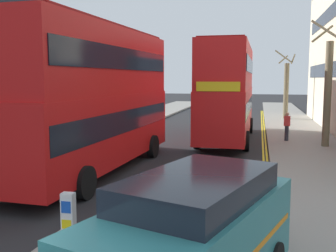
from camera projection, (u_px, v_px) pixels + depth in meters
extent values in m
cube|color=gray|center=(311.00, 153.00, 19.30)|extent=(4.00, 80.00, 0.14)
cube|color=gray|center=(66.00, 143.00, 22.20)|extent=(4.00, 80.00, 0.14)
cube|color=yellow|center=(267.00, 160.00, 17.84)|extent=(0.10, 56.00, 0.01)
cube|color=yellow|center=(264.00, 160.00, 17.88)|extent=(0.10, 56.00, 0.01)
cube|color=gray|center=(69.00, 244.00, 8.68)|extent=(1.10, 2.20, 0.10)
cube|color=silver|center=(69.00, 239.00, 8.66)|extent=(0.36, 0.28, 0.16)
cube|color=white|center=(68.00, 214.00, 8.60)|extent=(0.28, 0.20, 0.95)
cube|color=blue|center=(66.00, 207.00, 8.47)|extent=(0.22, 0.01, 0.26)
cube|color=yellow|center=(66.00, 224.00, 8.52)|extent=(0.22, 0.01, 0.20)
cube|color=red|center=(96.00, 128.00, 15.40)|extent=(3.02, 10.91, 2.60)
cube|color=red|center=(94.00, 62.00, 15.10)|extent=(2.96, 10.69, 2.50)
cube|color=black|center=(95.00, 120.00, 15.37)|extent=(3.03, 10.48, 0.84)
cube|color=black|center=(94.00, 59.00, 15.09)|extent=(3.01, 10.26, 0.80)
cube|color=yellow|center=(142.00, 86.00, 20.36)|extent=(2.00, 0.16, 0.44)
cube|color=maroon|center=(93.00, 27.00, 14.94)|extent=(2.72, 9.82, 0.10)
cylinder|color=black|center=(103.00, 144.00, 19.09)|extent=(0.35, 1.05, 1.04)
cylinder|color=black|center=(153.00, 146.00, 18.41)|extent=(0.35, 1.05, 1.04)
cylinder|color=black|center=(14.00, 177.00, 12.69)|extent=(0.35, 1.05, 1.04)
cylinder|color=black|center=(85.00, 183.00, 12.01)|extent=(0.35, 1.05, 1.04)
cube|color=red|center=(228.00, 111.00, 23.41)|extent=(2.58, 10.82, 2.60)
cube|color=red|center=(228.00, 67.00, 23.10)|extent=(2.53, 10.60, 2.50)
cube|color=black|center=(228.00, 106.00, 23.37)|extent=(2.61, 10.39, 0.84)
cube|color=black|center=(228.00, 66.00, 23.09)|extent=(2.60, 10.17, 0.80)
cube|color=yellow|center=(218.00, 87.00, 18.03)|extent=(2.00, 0.08, 0.44)
cube|color=maroon|center=(229.00, 45.00, 22.95)|extent=(2.33, 9.74, 0.10)
cylinder|color=black|center=(246.00, 141.00, 20.04)|extent=(0.31, 1.04, 1.04)
cylinder|color=black|center=(197.00, 139.00, 20.61)|extent=(0.31, 1.04, 1.04)
cylinder|color=black|center=(250.00, 126.00, 26.50)|extent=(0.31, 1.04, 1.04)
cylinder|color=black|center=(213.00, 125.00, 27.08)|extent=(0.31, 1.04, 1.04)
cube|color=teal|center=(194.00, 247.00, 6.46)|extent=(3.27, 5.06, 1.50)
cube|color=black|center=(199.00, 197.00, 6.49)|extent=(2.58, 3.44, 0.76)
cube|color=orange|center=(194.00, 244.00, 6.45)|extent=(3.17, 4.71, 0.10)
cylinder|color=black|center=(188.00, 239.00, 8.23)|extent=(0.42, 0.71, 0.68)
cylinder|color=#2D2D38|center=(287.00, 133.00, 22.48)|extent=(0.22, 0.22, 0.85)
cube|color=red|center=(287.00, 121.00, 22.40)|extent=(0.34, 0.22, 0.56)
sphere|color=tan|center=(287.00, 114.00, 22.35)|extent=(0.20, 0.20, 0.20)
cylinder|color=#6B6047|center=(328.00, 94.00, 20.39)|extent=(0.37, 0.37, 5.40)
cylinder|color=#6B6047|center=(322.00, 34.00, 20.60)|extent=(1.16, 0.75, 0.94)
cylinder|color=#6B6047|center=(326.00, 30.00, 19.47)|extent=(1.37, 0.79, 1.08)
cylinder|color=#6B6047|center=(286.00, 91.00, 34.68)|extent=(0.42, 0.42, 4.83)
cylinder|color=#6B6047|center=(293.00, 59.00, 34.32)|extent=(0.31, 1.07, 0.80)
cylinder|color=#6B6047|center=(283.00, 59.00, 34.78)|extent=(0.86, 0.73, 0.76)
cylinder|color=#6B6047|center=(284.00, 56.00, 33.74)|extent=(1.46, 0.83, 1.16)
cube|color=black|center=(335.00, 69.00, 24.27)|extent=(0.04, 24.64, 1.00)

